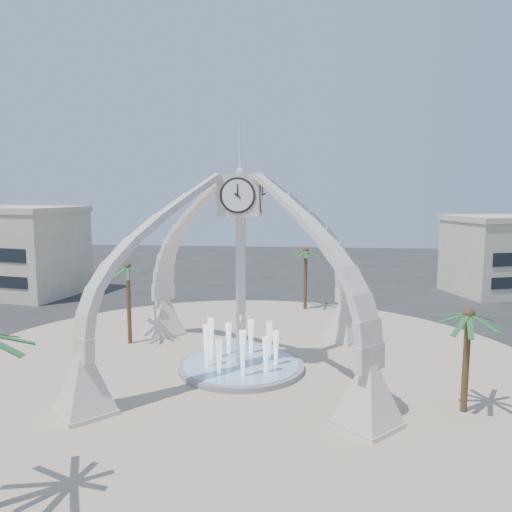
# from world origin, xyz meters

# --- Properties ---
(ground) EXTENTS (140.00, 140.00, 0.00)m
(ground) POSITION_xyz_m (0.00, 0.00, 0.00)
(ground) COLOR #282828
(ground) RESTS_ON ground
(plaza) EXTENTS (40.00, 40.00, 0.06)m
(plaza) POSITION_xyz_m (0.00, 0.00, 0.03)
(plaza) COLOR tan
(plaza) RESTS_ON ground
(clock_tower) EXTENTS (17.94, 17.94, 16.30)m
(clock_tower) POSITION_xyz_m (-0.00, -0.00, 6.49)
(clock_tower) COLOR beige
(clock_tower) RESTS_ON ground
(fountain) EXTENTS (8.00, 8.00, 3.62)m
(fountain) POSITION_xyz_m (0.00, 0.00, 0.29)
(fountain) COLOR gray
(fountain) RESTS_ON ground
(palm_east) EXTENTS (4.86, 4.86, 5.90)m
(palm_east) POSITION_xyz_m (12.17, -4.90, 5.13)
(palm_east) COLOR brown
(palm_east) RESTS_ON ground
(palm_west) EXTENTS (3.74, 3.74, 6.47)m
(palm_west) POSITION_xyz_m (-8.94, 4.56, 5.73)
(palm_west) COLOR brown
(palm_west) RESTS_ON ground
(palm_north) EXTENTS (3.77, 3.77, 6.37)m
(palm_north) POSITION_xyz_m (3.99, 16.77, 5.61)
(palm_north) COLOR brown
(palm_north) RESTS_ON ground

